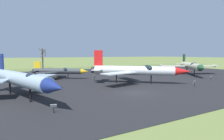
% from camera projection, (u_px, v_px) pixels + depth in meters
% --- Properties ---
extents(ground_plane, '(600.00, 600.00, 0.00)m').
position_uv_depth(ground_plane, '(135.00, 93.00, 27.03)').
color(ground_plane, olive).
extents(asphalt_apron, '(104.53, 54.03, 0.05)m').
position_uv_depth(asphalt_apron, '(90.00, 80.00, 41.05)').
color(asphalt_apron, black).
rests_on(asphalt_apron, ground).
extents(grass_verge_strip, '(164.53, 12.00, 0.06)m').
position_uv_depth(grass_verge_strip, '(55.00, 69.00, 69.59)').
color(grass_verge_strip, '#5B6D36').
rests_on(grass_verge_strip, ground).
extents(jet_fighter_front_left, '(11.49, 10.09, 3.86)m').
position_uv_depth(jet_fighter_front_left, '(59.00, 71.00, 42.08)').
color(jet_fighter_front_left, '#33383D').
rests_on(jet_fighter_front_left, ground).
extents(info_placard_front_left, '(0.57, 0.21, 1.06)m').
position_uv_depth(info_placard_front_left, '(94.00, 78.00, 38.85)').
color(info_placard_front_left, black).
rests_on(info_placard_front_left, ground).
extents(jet_fighter_rear_center, '(15.03, 16.28, 5.54)m').
position_uv_depth(jet_fighter_rear_center, '(191.00, 66.00, 49.99)').
color(jet_fighter_rear_center, '#B7B293').
rests_on(jet_fighter_rear_center, ground).
extents(info_placard_rear_center, '(0.56, 0.18, 0.90)m').
position_uv_depth(info_placard_rear_center, '(211.00, 78.00, 40.02)').
color(info_placard_rear_center, black).
rests_on(info_placard_rear_center, ground).
extents(jet_fighter_rear_left, '(15.78, 15.04, 6.30)m').
position_uv_depth(jet_fighter_rear_left, '(136.00, 70.00, 35.50)').
color(jet_fighter_rear_left, silver).
rests_on(jet_fighter_rear_left, ground).
extents(info_placard_rear_left, '(0.51, 0.27, 1.05)m').
position_uv_depth(info_placard_rear_left, '(194.00, 83.00, 32.02)').
color(info_placard_rear_left, black).
rests_on(info_placard_rear_left, ground).
extents(jet_fighter_rear_right, '(12.17, 17.98, 5.59)m').
position_uv_depth(jet_fighter_rear_right, '(20.00, 79.00, 23.30)').
color(jet_fighter_rear_right, '#8EA3B2').
rests_on(jet_fighter_rear_right, ground).
extents(info_placard_rear_right, '(0.63, 0.36, 0.90)m').
position_uv_depth(info_placard_rear_right, '(54.00, 107.00, 17.61)').
color(info_placard_rear_right, black).
rests_on(info_placard_rear_right, ground).
extents(bare_tree_far_right, '(2.73, 2.74, 7.76)m').
position_uv_depth(bare_tree_far_right, '(43.00, 57.00, 73.39)').
color(bare_tree_far_right, '#42382D').
rests_on(bare_tree_far_right, ground).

